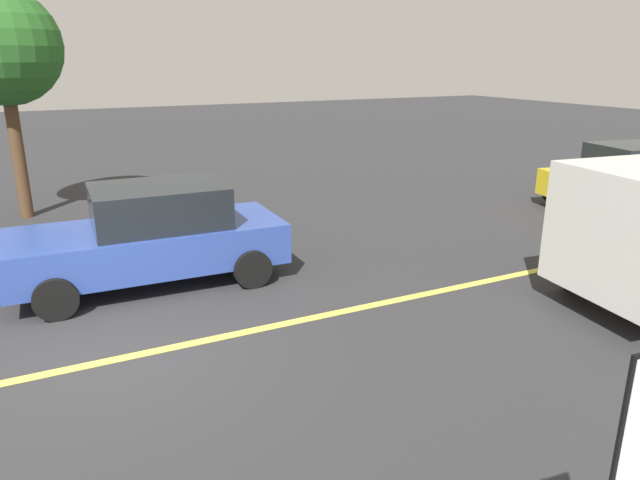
{
  "coord_description": "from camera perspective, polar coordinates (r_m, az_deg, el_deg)",
  "views": [
    {
      "loc": [
        -0.53,
        -7.04,
        3.67
      ],
      "look_at": [
        2.95,
        -0.03,
        1.2
      ],
      "focal_mm": 32.62,
      "sensor_mm": 36.0,
      "label": 1
    }
  ],
  "objects": [
    {
      "name": "ground_plane",
      "position": [
        7.96,
        -19.88,
        -11.11
      ],
      "size": [
        80.0,
        80.0,
        0.0
      ],
      "primitive_type": "plane",
      "color": "#2D2D30"
    },
    {
      "name": "tree_left_verge",
      "position": [
        15.25,
        -28.78,
        16.19
      ],
      "size": [
        2.59,
        2.59,
        5.19
      ],
      "color": "#513823",
      "rests_on": "ground_plane"
    },
    {
      "name": "car_yellow_behind_van",
      "position": [
        16.54,
        27.86,
        5.5
      ],
      "size": [
        4.07,
        2.58,
        1.61
      ],
      "color": "gold",
      "rests_on": "ground_plane"
    },
    {
      "name": "lane_marking_centre",
      "position": [
        8.68,
        0.22,
        -7.46
      ],
      "size": [
        28.0,
        0.16,
        0.01
      ],
      "primitive_type": "cube",
      "color": "#E0D14C"
    },
    {
      "name": "car_blue_far_lane",
      "position": [
        10.09,
        -16.17,
        0.45
      ],
      "size": [
        4.45,
        2.14,
        1.67
      ],
      "color": "#2D479E",
      "rests_on": "ground_plane"
    }
  ]
}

